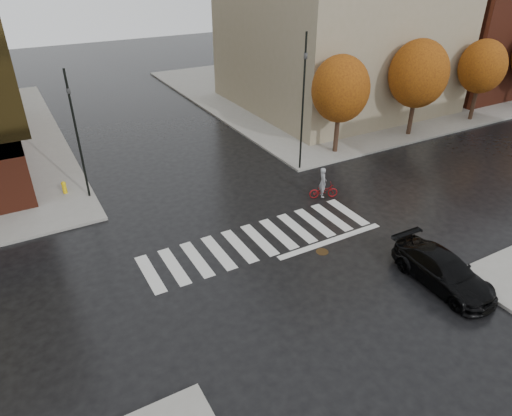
{
  "coord_description": "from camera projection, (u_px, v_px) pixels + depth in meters",
  "views": [
    {
      "loc": [
        -9.25,
        -15.65,
        12.39
      ],
      "look_at": [
        -0.32,
        0.25,
        2.0
      ],
      "focal_mm": 32.0,
      "sensor_mm": 36.0,
      "label": 1
    }
  ],
  "objects": [
    {
      "name": "ground",
      "position": [
        264.0,
        245.0,
        21.92
      ],
      "size": [
        120.0,
        120.0,
        0.0
      ],
      "primitive_type": "plane",
      "color": "black",
      "rests_on": "ground"
    },
    {
      "name": "sidewalk_ne",
      "position": [
        338.0,
        87.0,
        46.73
      ],
      "size": [
        30.0,
        30.0,
        0.15
      ],
      "primitive_type": "cube",
      "color": "gray",
      "rests_on": "ground"
    },
    {
      "name": "crosswalk",
      "position": [
        259.0,
        240.0,
        22.3
      ],
      "size": [
        12.0,
        3.0,
        0.01
      ],
      "primitive_type": "cube",
      "color": "silver",
      "rests_on": "ground"
    },
    {
      "name": "building_ne_brick",
      "position": [
        474.0,
        10.0,
        44.55
      ],
      "size": [
        14.0,
        14.0,
        14.0
      ],
      "primitive_type": "cube",
      "color": "#602616",
      "rests_on": "sidewalk_ne"
    },
    {
      "name": "tree_ne_a",
      "position": [
        341.0,
        89.0,
        29.58
      ],
      "size": [
        3.8,
        3.8,
        6.5
      ],
      "color": "#322416",
      "rests_on": "sidewalk_ne"
    },
    {
      "name": "tree_ne_b",
      "position": [
        418.0,
        74.0,
        32.48
      ],
      "size": [
        4.2,
        4.2,
        6.89
      ],
      "color": "#322416",
      "rests_on": "sidewalk_ne"
    },
    {
      "name": "tree_ne_c",
      "position": [
        482.0,
        67.0,
        35.58
      ],
      "size": [
        3.6,
        3.6,
        6.31
      ],
      "color": "#322416",
      "rests_on": "sidewalk_ne"
    },
    {
      "name": "sedan",
      "position": [
        443.0,
        270.0,
        19.06
      ],
      "size": [
        2.01,
        4.77,
        1.38
      ],
      "primitive_type": "imported",
      "rotation": [
        0.0,
        0.0,
        -0.02
      ],
      "color": "black",
      "rests_on": "ground"
    },
    {
      "name": "cyclist",
      "position": [
        323.0,
        188.0,
        25.76
      ],
      "size": [
        1.74,
        1.13,
        1.87
      ],
      "rotation": [
        0.0,
        0.0,
        1.2
      ],
      "color": "maroon",
      "rests_on": "ground"
    },
    {
      "name": "traffic_light_nw",
      "position": [
        76.0,
        128.0,
        23.99
      ],
      "size": [
        0.22,
        0.2,
        7.11
      ],
      "rotation": [
        0.0,
        0.0,
        -1.97
      ],
      "color": "black",
      "rests_on": "sidewalk_nw"
    },
    {
      "name": "traffic_light_ne",
      "position": [
        303.0,
        93.0,
        26.91
      ],
      "size": [
        0.18,
        0.21,
        8.26
      ],
      "rotation": [
        0.0,
        0.0,
        3.1
      ],
      "color": "black",
      "rests_on": "sidewalk_ne"
    },
    {
      "name": "fire_hydrant",
      "position": [
        64.0,
        187.0,
        26.06
      ],
      "size": [
        0.26,
        0.26,
        0.73
      ],
      "color": "yellow",
      "rests_on": "sidewalk_nw"
    },
    {
      "name": "manhole",
      "position": [
        322.0,
        252.0,
        21.41
      ],
      "size": [
        0.68,
        0.68,
        0.01
      ],
      "primitive_type": "cylinder",
      "rotation": [
        0.0,
        0.0,
        -0.15
      ],
      "color": "#443018",
      "rests_on": "ground"
    }
  ]
}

